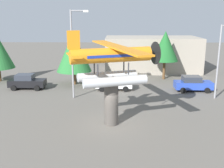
{
  "coord_description": "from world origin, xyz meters",
  "views": [
    {
      "loc": [
        0.4,
        -19.66,
        8.27
      ],
      "look_at": [
        0.0,
        3.0,
        2.52
      ],
      "focal_mm": 42.42,
      "sensor_mm": 36.0,
      "label": 1
    }
  ],
  "objects_px": {
    "display_pedestal": "(111,104)",
    "storefront_building": "(151,54)",
    "car_far_blue": "(193,84)",
    "tree_center_back": "(165,46)",
    "car_near_black": "(27,82)",
    "tree_east": "(74,52)",
    "streetlight_primary": "(74,49)",
    "floatplane_monument": "(113,61)",
    "car_mid_white": "(113,82)",
    "streetlight_secondary": "(221,56)"
  },
  "relations": [
    {
      "from": "display_pedestal",
      "to": "storefront_building",
      "type": "distance_m",
      "value": 22.8
    },
    {
      "from": "floatplane_monument",
      "to": "storefront_building",
      "type": "distance_m",
      "value": 22.83
    },
    {
      "from": "car_near_black",
      "to": "streetlight_primary",
      "type": "relative_size",
      "value": 0.47
    },
    {
      "from": "car_mid_white",
      "to": "tree_east",
      "type": "height_order",
      "value": "tree_east"
    },
    {
      "from": "floatplane_monument",
      "to": "car_mid_white",
      "type": "relative_size",
      "value": 2.43
    },
    {
      "from": "car_near_black",
      "to": "car_mid_white",
      "type": "distance_m",
      "value": 10.22
    },
    {
      "from": "storefront_building",
      "to": "tree_east",
      "type": "bearing_deg",
      "value": -139.41
    },
    {
      "from": "car_far_blue",
      "to": "storefront_building",
      "type": "bearing_deg",
      "value": 104.83
    },
    {
      "from": "streetlight_secondary",
      "to": "car_near_black",
      "type": "bearing_deg",
      "value": 170.87
    },
    {
      "from": "tree_east",
      "to": "streetlight_primary",
      "type": "bearing_deg",
      "value": -80.66
    },
    {
      "from": "car_near_black",
      "to": "car_far_blue",
      "type": "height_order",
      "value": "same"
    },
    {
      "from": "storefront_building",
      "to": "tree_center_back",
      "type": "relative_size",
      "value": 2.21
    },
    {
      "from": "display_pedestal",
      "to": "floatplane_monument",
      "type": "height_order",
      "value": "floatplane_monument"
    },
    {
      "from": "car_near_black",
      "to": "car_mid_white",
      "type": "height_order",
      "value": "same"
    },
    {
      "from": "storefront_building",
      "to": "tree_center_back",
      "type": "distance_m",
      "value": 6.48
    },
    {
      "from": "display_pedestal",
      "to": "car_far_blue",
      "type": "distance_m",
      "value": 13.42
    },
    {
      "from": "display_pedestal",
      "to": "streetlight_primary",
      "type": "relative_size",
      "value": 0.37
    },
    {
      "from": "storefront_building",
      "to": "car_near_black",
      "type": "bearing_deg",
      "value": -144.33
    },
    {
      "from": "streetlight_primary",
      "to": "storefront_building",
      "type": "bearing_deg",
      "value": 56.73
    },
    {
      "from": "floatplane_monument",
      "to": "streetlight_secondary",
      "type": "xyz_separation_m",
      "value": [
        10.79,
        7.01,
        -0.62
      ]
    },
    {
      "from": "display_pedestal",
      "to": "car_far_blue",
      "type": "xyz_separation_m",
      "value": [
        9.13,
        9.8,
        -0.8
      ]
    },
    {
      "from": "car_far_blue",
      "to": "storefront_building",
      "type": "xyz_separation_m",
      "value": [
        -3.23,
        12.2,
        1.75
      ]
    },
    {
      "from": "display_pedestal",
      "to": "tree_center_back",
      "type": "xyz_separation_m",
      "value": [
        6.88,
        15.88,
        2.82
      ]
    },
    {
      "from": "car_near_black",
      "to": "tree_east",
      "type": "distance_m",
      "value": 6.62
    },
    {
      "from": "car_far_blue",
      "to": "tree_east",
      "type": "bearing_deg",
      "value": 168.1
    },
    {
      "from": "car_near_black",
      "to": "car_far_blue",
      "type": "xyz_separation_m",
      "value": [
        19.32,
        -0.65,
        0.0
      ]
    },
    {
      "from": "car_far_blue",
      "to": "tree_east",
      "type": "relative_size",
      "value": 0.65
    },
    {
      "from": "display_pedestal",
      "to": "floatplane_monument",
      "type": "bearing_deg",
      "value": 19.11
    },
    {
      "from": "streetlight_primary",
      "to": "streetlight_secondary",
      "type": "distance_m",
      "value": 14.88
    },
    {
      "from": "car_near_black",
      "to": "tree_east",
      "type": "height_order",
      "value": "tree_east"
    },
    {
      "from": "display_pedestal",
      "to": "storefront_building",
      "type": "bearing_deg",
      "value": 75.0
    },
    {
      "from": "storefront_building",
      "to": "streetlight_secondary",
      "type": "bearing_deg",
      "value": -71.44
    },
    {
      "from": "streetlight_primary",
      "to": "storefront_building",
      "type": "distance_m",
      "value": 18.12
    },
    {
      "from": "tree_east",
      "to": "car_mid_white",
      "type": "bearing_deg",
      "value": -27.18
    },
    {
      "from": "streetlight_primary",
      "to": "streetlight_secondary",
      "type": "height_order",
      "value": "streetlight_primary"
    },
    {
      "from": "streetlight_primary",
      "to": "storefront_building",
      "type": "height_order",
      "value": "streetlight_primary"
    },
    {
      "from": "tree_east",
      "to": "tree_center_back",
      "type": "height_order",
      "value": "tree_east"
    },
    {
      "from": "car_near_black",
      "to": "car_mid_white",
      "type": "bearing_deg",
      "value": -1.2
    },
    {
      "from": "floatplane_monument",
      "to": "car_mid_white",
      "type": "height_order",
      "value": "floatplane_monument"
    },
    {
      "from": "streetlight_secondary",
      "to": "tree_east",
      "type": "height_order",
      "value": "streetlight_secondary"
    },
    {
      "from": "car_mid_white",
      "to": "streetlight_secondary",
      "type": "xyz_separation_m",
      "value": [
        10.89,
        -3.18,
        3.53
      ]
    },
    {
      "from": "streetlight_secondary",
      "to": "tree_center_back",
      "type": "xyz_separation_m",
      "value": [
        -4.04,
        8.82,
        0.09
      ]
    },
    {
      "from": "tree_center_back",
      "to": "streetlight_primary",
      "type": "bearing_deg",
      "value": -140.63
    },
    {
      "from": "streetlight_secondary",
      "to": "storefront_building",
      "type": "height_order",
      "value": "streetlight_secondary"
    },
    {
      "from": "tree_center_back",
      "to": "car_near_black",
      "type": "bearing_deg",
      "value": -162.36
    },
    {
      "from": "car_mid_white",
      "to": "streetlight_primary",
      "type": "xyz_separation_m",
      "value": [
        -3.96,
        -3.24,
        4.26
      ]
    },
    {
      "from": "car_far_blue",
      "to": "tree_center_back",
      "type": "bearing_deg",
      "value": 110.31
    },
    {
      "from": "car_near_black",
      "to": "car_mid_white",
      "type": "relative_size",
      "value": 1.0
    },
    {
      "from": "streetlight_primary",
      "to": "tree_center_back",
      "type": "bearing_deg",
      "value": 39.37
    },
    {
      "from": "display_pedestal",
      "to": "storefront_building",
      "type": "xyz_separation_m",
      "value": [
        5.9,
        22.0,
        0.95
      ]
    }
  ]
}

